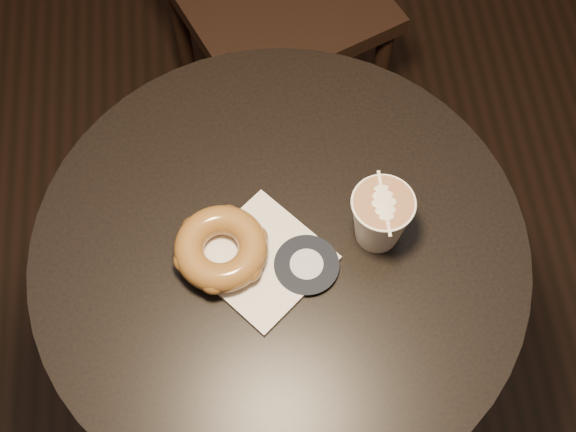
{
  "coord_description": "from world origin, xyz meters",
  "views": [
    {
      "loc": [
        -0.04,
        -0.47,
        1.77
      ],
      "look_at": [
        0.01,
        0.03,
        0.79
      ],
      "focal_mm": 50.0,
      "sensor_mm": 36.0,
      "label": 1
    }
  ],
  "objects_px": {
    "cafe_table": "(281,299)",
    "doughnut": "(221,248)",
    "pastry_bag": "(263,260)",
    "latte_cup": "(380,219)"
  },
  "relations": [
    {
      "from": "cafe_table",
      "to": "latte_cup",
      "type": "relative_size",
      "value": 7.83
    },
    {
      "from": "cafe_table",
      "to": "doughnut",
      "type": "relative_size",
      "value": 5.84
    },
    {
      "from": "cafe_table",
      "to": "pastry_bag",
      "type": "relative_size",
      "value": 4.85
    },
    {
      "from": "cafe_table",
      "to": "pastry_bag",
      "type": "bearing_deg",
      "value": -143.79
    },
    {
      "from": "cafe_table",
      "to": "doughnut",
      "type": "bearing_deg",
      "value": -175.62
    },
    {
      "from": "pastry_bag",
      "to": "doughnut",
      "type": "distance_m",
      "value": 0.06
    },
    {
      "from": "cafe_table",
      "to": "doughnut",
      "type": "distance_m",
      "value": 0.24
    },
    {
      "from": "cafe_table",
      "to": "doughnut",
      "type": "height_order",
      "value": "doughnut"
    },
    {
      "from": "pastry_bag",
      "to": "doughnut",
      "type": "bearing_deg",
      "value": 126.4
    },
    {
      "from": "pastry_bag",
      "to": "doughnut",
      "type": "xyz_separation_m",
      "value": [
        -0.05,
        0.01,
        0.02
      ]
    }
  ]
}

